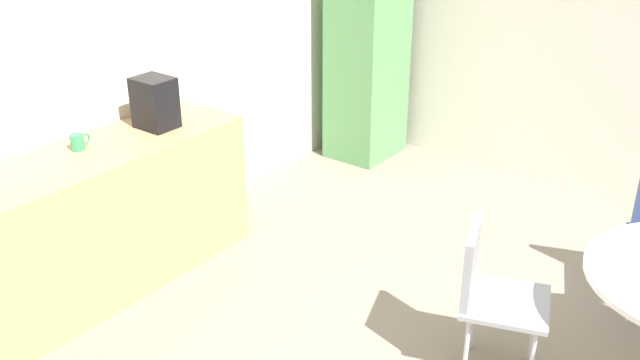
{
  "coord_description": "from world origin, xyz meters",
  "views": [
    {
      "loc": [
        -2.4,
        -0.69,
        2.5
      ],
      "look_at": [
        0.23,
        1.3,
        0.95
      ],
      "focal_mm": 39.91,
      "sensor_mm": 36.0,
      "label": 1
    }
  ],
  "objects_px": {
    "mug_white": "(78,142)",
    "coffee_maker": "(155,103)",
    "locker_cabinet": "(367,56)",
    "chair_gray": "(488,285)"
  },
  "relations": [
    {
      "from": "mug_white",
      "to": "chair_gray",
      "type": "bearing_deg",
      "value": -73.39
    },
    {
      "from": "locker_cabinet",
      "to": "mug_white",
      "type": "xyz_separation_m",
      "value": [
        -2.75,
        0.18,
        0.06
      ]
    },
    {
      "from": "mug_white",
      "to": "locker_cabinet",
      "type": "bearing_deg",
      "value": -3.77
    },
    {
      "from": "locker_cabinet",
      "to": "chair_gray",
      "type": "xyz_separation_m",
      "value": [
        -2.07,
        -2.11,
        -0.36
      ]
    },
    {
      "from": "chair_gray",
      "to": "coffee_maker",
      "type": "distance_m",
      "value": 2.28
    },
    {
      "from": "mug_white",
      "to": "coffee_maker",
      "type": "height_order",
      "value": "coffee_maker"
    },
    {
      "from": "mug_white",
      "to": "coffee_maker",
      "type": "bearing_deg",
      "value": -8.85
    },
    {
      "from": "locker_cabinet",
      "to": "coffee_maker",
      "type": "relative_size",
      "value": 5.54
    },
    {
      "from": "chair_gray",
      "to": "mug_white",
      "type": "distance_m",
      "value": 2.43
    },
    {
      "from": "locker_cabinet",
      "to": "mug_white",
      "type": "distance_m",
      "value": 2.76
    }
  ]
}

